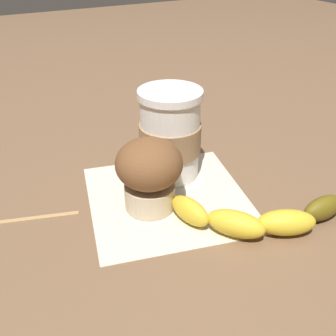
{
  "coord_description": "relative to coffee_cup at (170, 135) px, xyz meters",
  "views": [
    {
      "loc": [
        0.39,
        -0.21,
        0.32
      ],
      "look_at": [
        0.0,
        0.0,
        0.05
      ],
      "focal_mm": 42.0,
      "sensor_mm": 36.0,
      "label": 1
    }
  ],
  "objects": [
    {
      "name": "ground_plane",
      "position": [
        0.06,
        -0.03,
        -0.07
      ],
      "size": [
        3.0,
        3.0,
        0.0
      ],
      "primitive_type": "plane",
      "color": "brown"
    },
    {
      "name": "paper_napkin",
      "position": [
        0.06,
        -0.03,
        -0.07
      ],
      "size": [
        0.26,
        0.26,
        0.0
      ],
      "primitive_type": "cube",
      "rotation": [
        0.0,
        0.0,
        -0.23
      ],
      "color": "beige",
      "rests_on": "ground_plane"
    },
    {
      "name": "coffee_cup",
      "position": [
        0.0,
        0.0,
        0.0
      ],
      "size": [
        0.09,
        0.09,
        0.13
      ],
      "color": "white",
      "rests_on": "paper_napkin"
    },
    {
      "name": "muffin",
      "position": [
        0.06,
        -0.06,
        -0.01
      ],
      "size": [
        0.09,
        0.09,
        0.1
      ],
      "color": "beige",
      "rests_on": "paper_napkin"
    },
    {
      "name": "banana",
      "position": [
        0.16,
        0.03,
        -0.05
      ],
      "size": [
        0.14,
        0.2,
        0.03
      ],
      "color": "gold",
      "rests_on": "paper_napkin"
    },
    {
      "name": "wooden_stirrer",
      "position": [
        0.01,
        -0.2,
        -0.06
      ],
      "size": [
        0.04,
        0.11,
        0.0
      ],
      "primitive_type": "cube",
      "rotation": [
        0.0,
        0.0,
        1.28
      ],
      "color": "tan",
      "rests_on": "ground_plane"
    }
  ]
}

